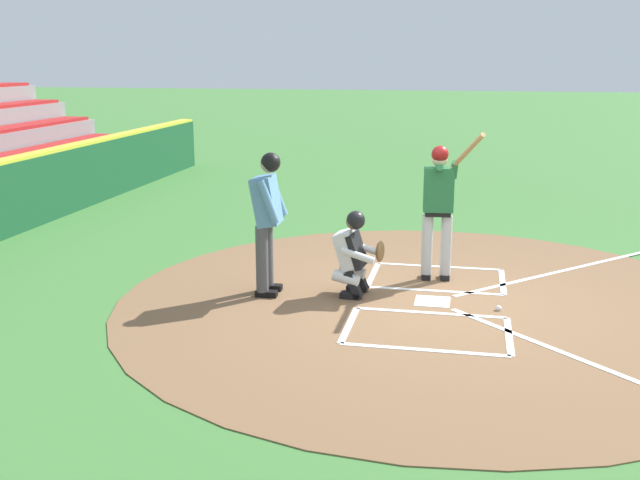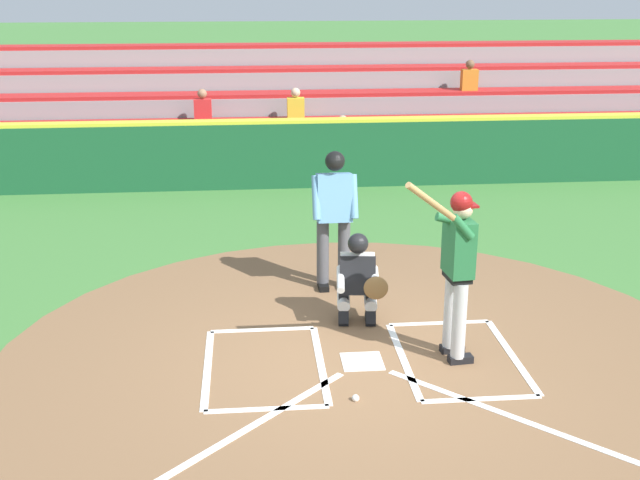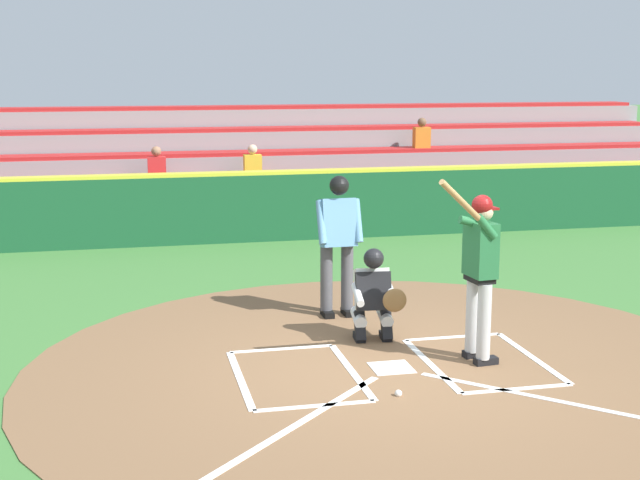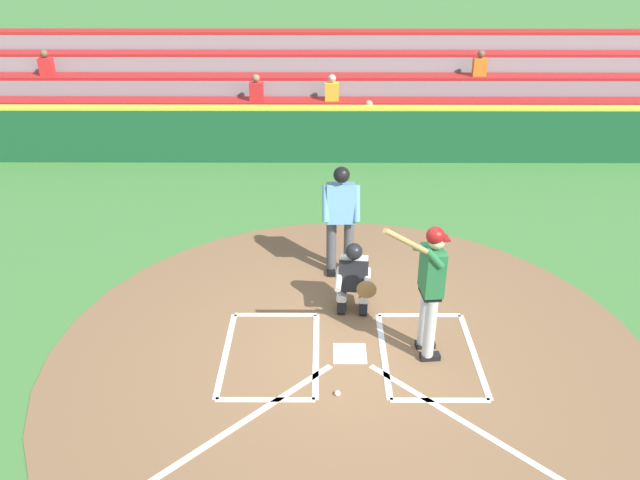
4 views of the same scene
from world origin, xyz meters
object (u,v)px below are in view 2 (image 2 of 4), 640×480
Objects in this scene: batter at (457,264)px; plate_umpire at (334,211)px; baseball at (356,398)px; catcher at (359,277)px.

batter is 2.38m from plate_umpire.
plate_umpire reaches higher than baseball.
plate_umpire is at bearing -81.18° from catcher.
batter is 1.45m from catcher.
catcher is 0.61× the size of plate_umpire.
catcher is at bearing 98.82° from plate_umpire.
batter is 1.14× the size of plate_umpire.
plate_umpire reaches higher than catcher.
batter reaches higher than catcher.
baseball is (0.10, 2.94, -1.04)m from plate_umpire.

